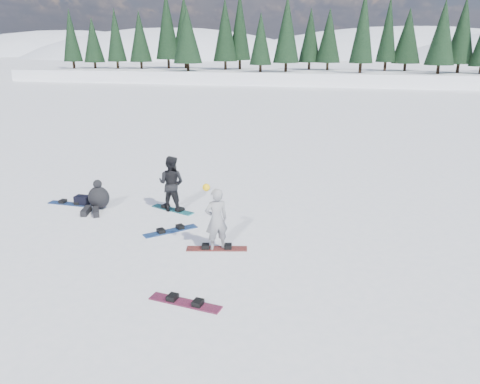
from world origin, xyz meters
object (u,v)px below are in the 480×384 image
object	(u,v)px
snowboarder_woman	(216,219)
snowboard_loose_a	(171,231)
seated_rider	(98,198)
snowboard_loose_c	(71,204)
snowboard_loose_b	(185,303)
gear_bag	(83,200)
snowboarder_man	(171,183)

from	to	relation	value
snowboarder_woman	snowboard_loose_a	size ratio (longest dim) A/B	1.14
seated_rider	snowboard_loose_c	distance (m)	1.18
snowboard_loose_b	snowboard_loose_a	bearing A→B (deg)	124.05
snowboarder_woman	snowboard_loose_c	distance (m)	5.94
snowboarder_woman	gear_bag	world-z (taller)	snowboarder_woman
snowboard_loose_a	snowboarder_man	bearing A→B (deg)	64.79
gear_bag	snowboarder_man	bearing A→B (deg)	4.12
snowboarder_woman	seated_rider	xyz separation A→B (m)	(-4.36, 1.97, -0.44)
snowboarder_woman	snowboard_loose_a	bearing A→B (deg)	-63.62
gear_bag	snowboard_loose_a	world-z (taller)	gear_bag
snowboarder_woman	gear_bag	xyz separation A→B (m)	(-5.06, 2.23, -0.65)
snowboarder_woman	gear_bag	distance (m)	5.57
seated_rider	snowboard_loose_a	world-z (taller)	seated_rider
snowboarder_man	snowboard_loose_b	size ratio (longest dim) A/B	1.13
snowboarder_man	seated_rider	distance (m)	2.34
snowboard_loose_c	seated_rider	bearing A→B (deg)	-8.93
gear_bag	snowboard_loose_a	bearing A→B (deg)	-21.92
snowboarder_woman	snowboard_loose_b	distance (m)	2.71
snowboarder_man	snowboard_loose_a	distance (m)	1.92
snowboarder_man	snowboard_loose_a	xyz separation A→B (m)	(0.58, -1.63, -0.84)
snowboard_loose_a	snowboard_loose_b	distance (m)	3.79
snowboard_loose_a	snowboard_loose_b	xyz separation A→B (m)	(1.65, -3.41, 0.00)
gear_bag	snowboard_loose_b	bearing A→B (deg)	-43.02
snowboard_loose_a	snowboard_loose_c	bearing A→B (deg)	115.78
gear_bag	snowboard_loose_b	xyz separation A→B (m)	(5.17, -4.82, -0.14)
snowboarder_man	snowboard_loose_a	bearing A→B (deg)	114.97
snowboarder_man	gear_bag	size ratio (longest dim) A/B	3.78
gear_bag	snowboard_loose_c	distance (m)	0.44
snowboarder_man	gear_bag	distance (m)	3.02
seated_rider	snowboard_loose_c	size ratio (longest dim) A/B	0.80
gear_bag	snowboard_loose_c	xyz separation A→B (m)	(-0.41, -0.04, -0.14)
snowboarder_woman	snowboarder_man	world-z (taller)	snowboarder_woman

